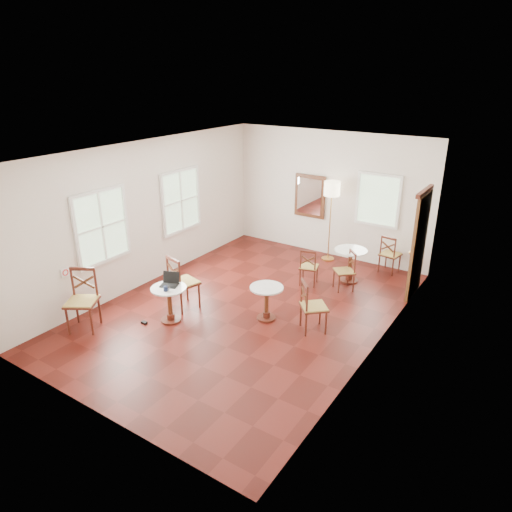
{
  "coord_description": "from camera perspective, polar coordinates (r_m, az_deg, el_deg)",
  "views": [
    {
      "loc": [
        4.47,
        -6.51,
        4.29
      ],
      "look_at": [
        0.0,
        0.3,
        1.0
      ],
      "focal_mm": 32.57,
      "sensor_mm": 36.0,
      "label": 1
    }
  ],
  "objects": [
    {
      "name": "chair_back_a",
      "position": [
        10.81,
        16.11,
        0.22
      ],
      "size": [
        0.46,
        0.46,
        0.88
      ],
      "rotation": [
        0.0,
        0.0,
        2.99
      ],
      "color": "#4F1F13",
      "rests_on": "ground"
    },
    {
      "name": "water_glass",
      "position": [
        8.32,
        -10.75,
        -3.83
      ],
      "size": [
        0.06,
        0.06,
        0.09
      ],
      "primitive_type": "cylinder",
      "color": "white",
      "rests_on": "cafe_table_near"
    },
    {
      "name": "cafe_table_mid",
      "position": [
        8.48,
        1.3,
        -5.32
      ],
      "size": [
        0.61,
        0.61,
        0.65
      ],
      "color": "#4F1F13",
      "rests_on": "ground"
    },
    {
      "name": "cafe_table_near",
      "position": [
        8.54,
        -10.58,
        -5.38
      ],
      "size": [
        0.64,
        0.64,
        0.68
      ],
      "color": "#4F1F13",
      "rests_on": "ground"
    },
    {
      "name": "chair_near_b",
      "position": [
        8.67,
        -20.55,
        -5.12
      ],
      "size": [
        0.7,
        0.7,
        1.1
      ],
      "rotation": [
        0.0,
        0.0,
        0.55
      ],
      "color": "#4F1F13",
      "rests_on": "ground"
    },
    {
      "name": "chair_mid_b",
      "position": [
        8.15,
        6.94,
        -6.15
      ],
      "size": [
        0.62,
        0.62,
        0.95
      ],
      "rotation": [
        0.0,
        0.0,
        2.32
      ],
      "color": "#4F1F13",
      "rests_on": "ground"
    },
    {
      "name": "room_shell",
      "position": [
        8.51,
        -0.44,
        5.59
      ],
      "size": [
        5.02,
        7.02,
        3.01
      ],
      "color": "silver",
      "rests_on": "ground"
    },
    {
      "name": "ground",
      "position": [
        8.99,
        -1.06,
        -6.52
      ],
      "size": [
        7.0,
        7.0,
        0.0
      ],
      "primitive_type": "plane",
      "color": "#4E120D",
      "rests_on": "ground"
    },
    {
      "name": "cafe_table_back",
      "position": [
        10.14,
        11.47,
        -0.71
      ],
      "size": [
        0.69,
        0.69,
        0.73
      ],
      "color": "#4F1F13",
      "rests_on": "ground"
    },
    {
      "name": "mouse",
      "position": [
        8.45,
        -10.97,
        -3.65
      ],
      "size": [
        0.09,
        0.07,
        0.03
      ],
      "primitive_type": "ellipsoid",
      "rotation": [
        0.0,
        0.0,
        0.16
      ],
      "color": "black",
      "rests_on": "cafe_table_near"
    },
    {
      "name": "floor_lamp",
      "position": [
        10.89,
        9.29,
        7.52
      ],
      "size": [
        0.37,
        0.37,
        1.91
      ],
      "color": "#BF8C3F",
      "rests_on": "ground"
    },
    {
      "name": "chair_mid_a",
      "position": [
        9.88,
        6.5,
        -1.33
      ],
      "size": [
        0.46,
        0.46,
        0.81
      ],
      "rotation": [
        0.0,
        0.0,
        3.41
      ],
      "color": "#4F1F13",
      "rests_on": "ground"
    },
    {
      "name": "laptop",
      "position": [
        8.52,
        -10.5,
        -3.13
      ],
      "size": [
        0.38,
        0.35,
        0.22
      ],
      "rotation": [
        0.0,
        0.0,
        0.38
      ],
      "color": "black",
      "rests_on": "cafe_table_near"
    },
    {
      "name": "navy_mug",
      "position": [
        8.29,
        -11.03,
        -3.96
      ],
      "size": [
        0.11,
        0.08,
        0.09
      ],
      "color": "#0F1732",
      "rests_on": "cafe_table_near"
    },
    {
      "name": "chair_back_b",
      "position": [
        9.77,
        10.91,
        -1.79
      ],
      "size": [
        0.54,
        0.54,
        0.84
      ],
      "rotation": [
        0.0,
        0.0,
        -0.81
      ],
      "color": "#4F1F13",
      "rests_on": "ground"
    },
    {
      "name": "power_adapter",
      "position": [
        8.74,
        -13.57,
        -7.95
      ],
      "size": [
        0.11,
        0.07,
        0.04
      ],
      "primitive_type": "cube",
      "color": "black",
      "rests_on": "ground"
    },
    {
      "name": "chair_near_a",
      "position": [
        8.91,
        -9.05,
        -3.21
      ],
      "size": [
        0.61,
        0.61,
        1.08
      ],
      "rotation": [
        0.0,
        0.0,
        2.89
      ],
      "color": "#4F1F13",
      "rests_on": "ground"
    }
  ]
}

